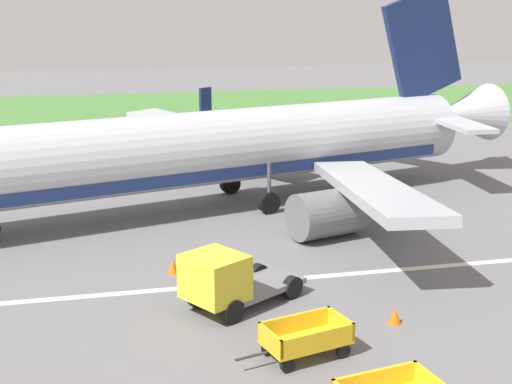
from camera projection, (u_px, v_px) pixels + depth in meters
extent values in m
cube|color=#477A38|center=(140.00, 110.00, 69.96)|extent=(220.00, 28.00, 0.06)
cube|color=silver|center=(219.00, 285.00, 25.87)|extent=(120.00, 0.36, 0.01)
cylinder|color=#B2B7BC|center=(204.00, 148.00, 34.88)|extent=(29.89, 11.63, 3.70)
cube|color=navy|center=(204.00, 168.00, 35.14)|extent=(26.95, 10.64, 0.56)
cone|color=#B2B7BC|center=(461.00, 114.00, 42.59)|extent=(5.28, 4.60, 3.52)
cube|color=#B2B7BC|center=(373.00, 188.00, 29.82)|extent=(4.03, 13.21, 1.35)
cylinder|color=slate|center=(327.00, 213.00, 30.93)|extent=(3.65, 2.88, 2.10)
cube|color=#B2B7BC|center=(210.00, 130.00, 44.05)|extent=(9.99, 11.89, 1.35)
cube|color=navy|center=(205.00, 101.00, 50.54)|extent=(0.99, 0.83, 1.90)
cylinder|color=slate|center=(203.00, 157.00, 42.50)|extent=(3.65, 2.88, 2.10)
cube|color=navy|center=(423.00, 45.00, 39.97)|extent=(5.85, 1.95, 6.88)
cube|color=#B2B7BC|center=(461.00, 124.00, 38.40)|extent=(2.02, 5.27, 0.24)
cube|color=#B2B7BC|center=(387.00, 110.00, 43.85)|extent=(4.38, 5.33, 0.24)
cylinder|color=#4C4C51|center=(269.00, 183.00, 34.55)|extent=(0.20, 0.20, 2.04)
cylinder|color=black|center=(269.00, 203.00, 34.81)|extent=(1.18, 0.73, 1.10)
cylinder|color=#4C4C51|center=(230.00, 166.00, 38.30)|extent=(0.20, 0.20, 2.04)
cylinder|color=black|center=(230.00, 184.00, 38.56)|extent=(1.18, 0.73, 1.10)
cube|color=gold|center=(375.00, 380.00, 17.75)|extent=(2.48, 0.52, 0.55)
cube|color=gold|center=(430.00, 383.00, 17.61)|extent=(0.34, 1.40, 0.55)
cube|color=gold|center=(306.00, 341.00, 20.48)|extent=(2.77, 1.99, 0.08)
cube|color=gold|center=(318.00, 341.00, 19.85)|extent=(2.44, 0.73, 0.55)
cube|color=gold|center=(295.00, 323.00, 20.96)|extent=(2.44, 0.73, 0.55)
cube|color=gold|center=(270.00, 340.00, 19.87)|extent=(0.45, 1.38, 0.55)
cube|color=gold|center=(340.00, 323.00, 20.94)|extent=(0.45, 1.38, 0.55)
cylinder|color=#2D2D33|center=(251.00, 356.00, 19.70)|extent=(0.99, 0.33, 0.08)
cylinder|color=black|center=(288.00, 365.00, 19.65)|extent=(0.47, 0.27, 0.44)
cylinder|color=black|center=(269.00, 348.00, 20.62)|extent=(0.47, 0.27, 0.44)
cylinder|color=black|center=(343.00, 351.00, 20.49)|extent=(0.47, 0.27, 0.44)
cylinder|color=black|center=(322.00, 335.00, 21.45)|extent=(0.47, 0.27, 0.44)
cube|color=slate|center=(257.00, 285.00, 24.62)|extent=(3.64, 3.25, 0.20)
cube|color=yellow|center=(215.00, 277.00, 23.06)|extent=(2.45, 2.51, 1.50)
cube|color=#19232D|center=(196.00, 279.00, 22.48)|extent=(0.92, 1.41, 0.67)
cylinder|color=black|center=(232.00, 311.00, 22.71)|extent=(0.84, 0.68, 0.80)
cylinder|color=black|center=(199.00, 296.00, 23.89)|extent=(0.84, 0.68, 0.80)
cylinder|color=black|center=(292.00, 287.00, 24.67)|extent=(0.84, 0.68, 0.80)
cylinder|color=black|center=(258.00, 274.00, 25.84)|extent=(0.84, 0.68, 0.80)
cone|color=orange|center=(173.00, 266.00, 27.00)|extent=(0.42, 0.42, 0.55)
cone|color=orange|center=(395.00, 315.00, 22.68)|extent=(0.43, 0.43, 0.56)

